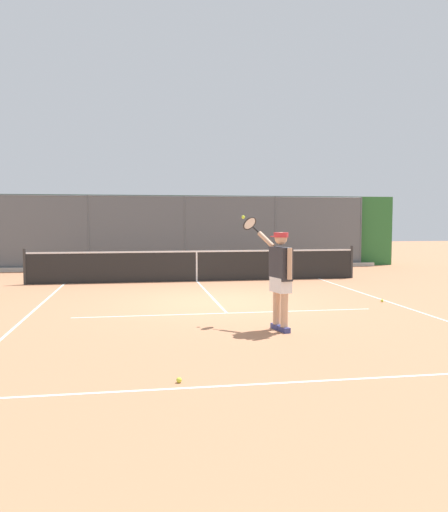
{
  "coord_description": "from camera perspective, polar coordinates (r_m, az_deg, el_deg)",
  "views": [
    {
      "loc": [
        1.78,
        11.79,
        1.95
      ],
      "look_at": [
        -0.26,
        -0.49,
        1.05
      ],
      "focal_mm": 36.11,
      "sensor_mm": 36.0,
      "label": 1
    }
  ],
  "objects": [
    {
      "name": "fence_backdrop",
      "position": [
        20.84,
        -4.53,
        2.68
      ],
      "size": [
        17.63,
        1.37,
        2.88
      ],
      "color": "#565B60",
      "rests_on": "ground"
    },
    {
      "name": "tennis_ball_mid_court",
      "position": [
        6.32,
        -5.0,
        -13.53
      ],
      "size": [
        0.07,
        0.07,
        0.07
      ],
      "primitive_type": "sphere",
      "color": "#C1D138",
      "rests_on": "ground"
    },
    {
      "name": "tennis_ball_by_sideline",
      "position": [
        12.67,
        17.11,
        -4.75
      ],
      "size": [
        0.07,
        0.07,
        0.07
      ],
      "primitive_type": "sphere",
      "color": "#C1D138",
      "rests_on": "ground"
    },
    {
      "name": "tennis_player",
      "position": [
        8.99,
        6.21,
        -1.84
      ],
      "size": [
        0.71,
        1.33,
        2.02
      ],
      "rotation": [
        0.0,
        0.0,
        -1.33
      ],
      "color": "navy",
      "rests_on": "ground"
    },
    {
      "name": "tennis_net",
      "position": [
        16.13,
        -3.05,
        -1.05
      ],
      "size": [
        10.36,
        0.09,
        1.07
      ],
      "color": "#2D2D2D",
      "rests_on": "ground"
    },
    {
      "name": "court_line_markings",
      "position": [
        10.44,
        0.57,
        -6.61
      ],
      "size": [
        8.06,
        10.2,
        0.01
      ],
      "color": "white",
      "rests_on": "ground"
    },
    {
      "name": "ground_plane",
      "position": [
        12.08,
        -0.83,
        -5.15
      ],
      "size": [
        60.0,
        60.0,
        0.0
      ],
      "primitive_type": "plane",
      "color": "#B27551"
    }
  ]
}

